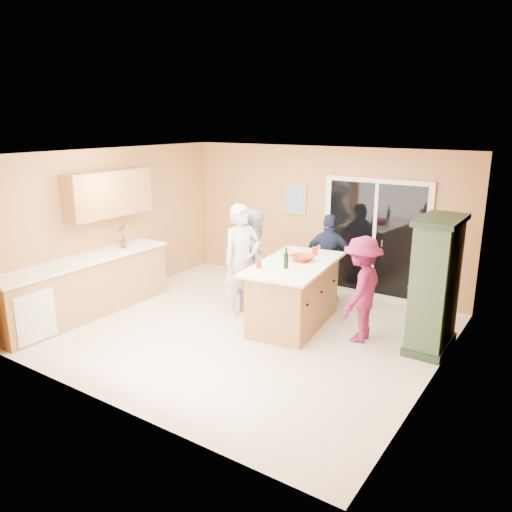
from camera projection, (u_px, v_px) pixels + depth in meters
The scene contains 22 objects.
floor at pixel (244, 329), 7.51m from camera, with size 5.50×5.50×0.00m, color silver.
ceiling at pixel (243, 154), 6.82m from camera, with size 5.50×5.00×0.10m, color white.
wall_back at pixel (321, 218), 9.17m from camera, with size 5.50×0.10×2.60m, color #E9A860.
wall_front at pixel (105, 295), 5.16m from camera, with size 5.50×0.10×2.60m, color #E9A860.
wall_left at pixel (114, 224), 8.64m from camera, with size 0.10×5.00×2.60m, color #E9A860.
wall_right at pixel (440, 279), 5.70m from camera, with size 0.10×5.00×2.60m, color #E9A860.
left_cabinet_run at pixel (79, 290), 7.85m from camera, with size 0.65×3.05×1.24m.
upper_cabinets at pixel (109, 194), 8.23m from camera, with size 0.35×1.60×0.75m, color #A47340.
sliding_door at pixel (374, 239), 8.65m from camera, with size 1.90×0.07×2.10m.
framed_picture at pixel (295, 200), 9.37m from camera, with size 0.46×0.04×0.56m.
kitchen_island at pixel (294, 296), 7.60m from camera, with size 1.25×1.99×0.99m.
green_hutch at pixel (435, 286), 6.69m from camera, with size 0.53×1.00×1.84m.
woman_white at pixel (242, 261), 7.88m from camera, with size 0.66×0.43×1.80m, color silver.
woman_grey at pixel (256, 258), 8.27m from camera, with size 0.81×0.63×1.66m, color #AFAFB2.
woman_navy at pixel (329, 259), 8.45m from camera, with size 0.90×0.38×1.54m, color #1A213A.
woman_magenta at pixel (361, 289), 6.98m from camera, with size 0.98×0.56×1.52m, color maroon.
serving_bowl at pixel (302, 258), 7.56m from camera, with size 0.35×0.35×0.09m, color #AB2913.
tulip_vase at pixel (123, 236), 8.45m from camera, with size 0.22×0.15×0.42m, color #9E2B0F.
tumbler_near at pixel (315, 251), 7.88m from camera, with size 0.09×0.09×0.12m, color #AB2913.
tumbler_far at pixel (259, 264), 7.19m from camera, with size 0.08×0.08×0.12m, color #AB2913.
wine_bottle at pixel (286, 260), 7.15m from camera, with size 0.07×0.07×0.31m.
white_plate at pixel (311, 253), 7.98m from camera, with size 0.20×0.20×0.01m, color silver.
Camera 1 is at (4.00, -5.69, 3.06)m, focal length 35.00 mm.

